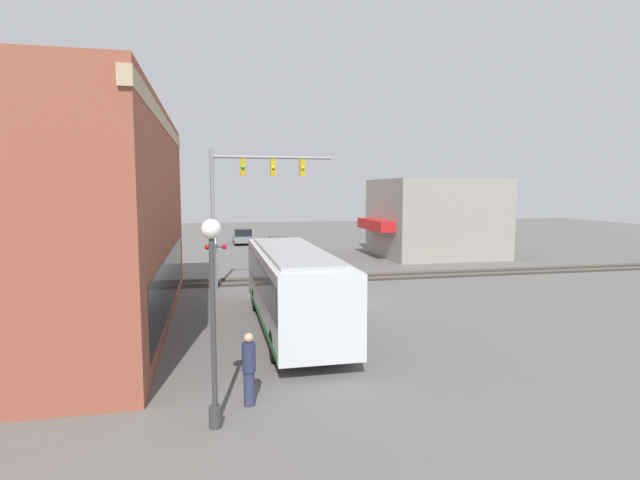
% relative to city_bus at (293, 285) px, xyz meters
% --- Properties ---
extents(ground_plane, '(120.00, 120.00, 0.00)m').
position_rel_city_bus_xyz_m(ground_plane, '(4.31, -2.80, -1.72)').
color(ground_plane, '#605E5B').
extents(brick_building, '(17.54, 8.29, 8.50)m').
position_rel_city_bus_xyz_m(brick_building, '(2.31, 8.81, 2.54)').
color(brick_building, brown).
rests_on(brick_building, ground).
extents(shop_building, '(8.64, 10.19, 6.21)m').
position_rel_city_bus_xyz_m(shop_building, '(19.01, -14.76, 1.38)').
color(shop_building, gray).
rests_on(shop_building, ground).
extents(city_bus, '(10.82, 2.59, 3.11)m').
position_rel_city_bus_xyz_m(city_bus, '(0.00, 0.00, 0.00)').
color(city_bus, silver).
rests_on(city_bus, ground).
extents(traffic_signal_gantry, '(0.42, 6.56, 7.50)m').
position_rel_city_bus_xyz_m(traffic_signal_gantry, '(8.41, 1.06, 3.78)').
color(traffic_signal_gantry, gray).
rests_on(traffic_signal_gantry, ground).
extents(crossing_signal, '(1.41, 1.18, 3.81)m').
position_rel_city_bus_xyz_m(crossing_signal, '(8.58, 2.81, 0.58)').
color(crossing_signal, gray).
rests_on(crossing_signal, ground).
extents(streetlamp, '(0.44, 0.44, 4.73)m').
position_rel_city_bus_xyz_m(streetlamp, '(-7.63, 3.01, 1.11)').
color(streetlamp, '#38383A').
rests_on(streetlamp, ground).
extents(rail_track_near, '(2.60, 60.00, 0.15)m').
position_rel_city_bus_xyz_m(rail_track_near, '(10.31, -2.80, -1.69)').
color(rail_track_near, '#332D28').
rests_on(rail_track_near, ground).
extents(parked_car_blue, '(4.40, 1.82, 1.49)m').
position_rel_city_bus_xyz_m(parked_car_blue, '(14.88, -2.60, -1.03)').
color(parked_car_blue, navy).
rests_on(parked_car_blue, ground).
extents(parked_car_red, '(4.34, 1.82, 1.41)m').
position_rel_city_bus_xyz_m(parked_car_red, '(22.86, -2.60, -1.06)').
color(parked_car_red, '#B21E19').
rests_on(parked_car_red, ground).
extents(parked_car_grey, '(4.29, 1.82, 1.54)m').
position_rel_city_bus_xyz_m(parked_car_grey, '(31.16, -0.00, -1.01)').
color(parked_car_grey, slate).
rests_on(parked_car_grey, ground).
extents(pedestrian_near_bus, '(0.34, 0.34, 1.66)m').
position_rel_city_bus_xyz_m(pedestrian_near_bus, '(2.39, -1.93, -0.87)').
color(pedestrian_near_bus, black).
rests_on(pedestrian_near_bus, ground).
extents(pedestrian_by_lamp, '(0.34, 0.34, 1.85)m').
position_rel_city_bus_xyz_m(pedestrian_by_lamp, '(-6.62, 2.17, -0.77)').
color(pedestrian_by_lamp, '#2D3351').
rests_on(pedestrian_by_lamp, ground).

